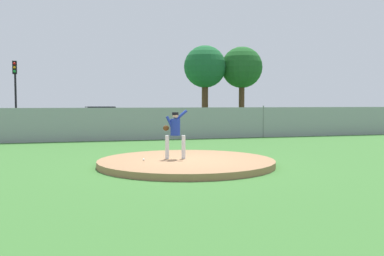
{
  "coord_description": "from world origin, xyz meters",
  "views": [
    {
      "loc": [
        -3.5,
        -13.3,
        2.03
      ],
      "look_at": [
        0.58,
        1.4,
        1.14
      ],
      "focal_mm": 39.91,
      "sensor_mm": 36.0,
      "label": 1
    }
  ],
  "objects_px": {
    "parked_car_silver": "(232,121)",
    "parked_car_champagne": "(166,122)",
    "parked_car_teal": "(41,123)",
    "traffic_light_near": "(15,84)",
    "baseball": "(144,160)",
    "parked_car_slate": "(100,121)",
    "traffic_cone_orange": "(203,128)",
    "parked_car_white": "(273,120)",
    "pitcher_youth": "(175,130)"
  },
  "relations": [
    {
      "from": "parked_car_silver",
      "to": "parked_car_champagne",
      "type": "height_order",
      "value": "parked_car_champagne"
    },
    {
      "from": "parked_car_teal",
      "to": "traffic_light_near",
      "type": "distance_m",
      "value": 4.96
    },
    {
      "from": "baseball",
      "to": "parked_car_silver",
      "type": "distance_m",
      "value": 16.95
    },
    {
      "from": "baseball",
      "to": "parked_car_teal",
      "type": "height_order",
      "value": "parked_car_teal"
    },
    {
      "from": "parked_car_slate",
      "to": "traffic_cone_orange",
      "type": "distance_m",
      "value": 7.08
    },
    {
      "from": "parked_car_teal",
      "to": "parked_car_slate",
      "type": "bearing_deg",
      "value": 5.94
    },
    {
      "from": "parked_car_white",
      "to": "traffic_light_near",
      "type": "height_order",
      "value": "traffic_light_near"
    },
    {
      "from": "parked_car_slate",
      "to": "parked_car_white",
      "type": "relative_size",
      "value": 1.04
    },
    {
      "from": "baseball",
      "to": "parked_car_slate",
      "type": "height_order",
      "value": "parked_car_slate"
    },
    {
      "from": "pitcher_youth",
      "to": "parked_car_champagne",
      "type": "height_order",
      "value": "pitcher_youth"
    },
    {
      "from": "traffic_cone_orange",
      "to": "baseball",
      "type": "bearing_deg",
      "value": -113.49
    },
    {
      "from": "pitcher_youth",
      "to": "traffic_light_near",
      "type": "relative_size",
      "value": 0.33
    },
    {
      "from": "pitcher_youth",
      "to": "traffic_light_near",
      "type": "xyz_separation_m",
      "value": [
        -7.04,
        18.0,
        2.21
      ]
    },
    {
      "from": "parked_car_silver",
      "to": "traffic_cone_orange",
      "type": "height_order",
      "value": "parked_car_silver"
    },
    {
      "from": "parked_car_silver",
      "to": "traffic_cone_orange",
      "type": "distance_m",
      "value": 2.1
    },
    {
      "from": "parked_car_champagne",
      "to": "baseball",
      "type": "bearing_deg",
      "value": -104.63
    },
    {
      "from": "baseball",
      "to": "traffic_cone_orange",
      "type": "bearing_deg",
      "value": 66.51
    },
    {
      "from": "baseball",
      "to": "traffic_light_near",
      "type": "distance_m",
      "value": 19.44
    },
    {
      "from": "baseball",
      "to": "parked_car_white",
      "type": "xyz_separation_m",
      "value": [
        11.42,
        14.1,
        0.57
      ]
    },
    {
      "from": "parked_car_white",
      "to": "parked_car_teal",
      "type": "relative_size",
      "value": 1.05
    },
    {
      "from": "parked_car_silver",
      "to": "parked_car_teal",
      "type": "relative_size",
      "value": 0.97
    },
    {
      "from": "parked_car_silver",
      "to": "traffic_cone_orange",
      "type": "xyz_separation_m",
      "value": [
        -1.98,
        0.44,
        -0.51
      ]
    },
    {
      "from": "parked_car_silver",
      "to": "traffic_light_near",
      "type": "relative_size",
      "value": 0.86
    },
    {
      "from": "traffic_cone_orange",
      "to": "parked_car_champagne",
      "type": "bearing_deg",
      "value": -172.15
    },
    {
      "from": "baseball",
      "to": "parked_car_white",
      "type": "height_order",
      "value": "parked_car_white"
    },
    {
      "from": "parked_car_white",
      "to": "parked_car_teal",
      "type": "xyz_separation_m",
      "value": [
        -15.48,
        0.36,
        -0.03
      ]
    },
    {
      "from": "parked_car_slate",
      "to": "parked_car_teal",
      "type": "distance_m",
      "value": 3.58
    },
    {
      "from": "parked_car_champagne",
      "to": "parked_car_white",
      "type": "bearing_deg",
      "value": -4.54
    },
    {
      "from": "baseball",
      "to": "traffic_light_near",
      "type": "xyz_separation_m",
      "value": [
        -5.96,
        18.24,
        3.12
      ]
    },
    {
      "from": "parked_car_silver",
      "to": "parked_car_teal",
      "type": "height_order",
      "value": "parked_car_silver"
    },
    {
      "from": "parked_car_champagne",
      "to": "parked_car_teal",
      "type": "bearing_deg",
      "value": -178.22
    },
    {
      "from": "parked_car_white",
      "to": "parked_car_champagne",
      "type": "relative_size",
      "value": 1.01
    },
    {
      "from": "parked_car_champagne",
      "to": "pitcher_youth",
      "type": "bearing_deg",
      "value": -100.8
    },
    {
      "from": "pitcher_youth",
      "to": "parked_car_slate",
      "type": "relative_size",
      "value": 0.34
    },
    {
      "from": "pitcher_youth",
      "to": "parked_car_silver",
      "type": "distance_m",
      "value": 16.22
    },
    {
      "from": "pitcher_youth",
      "to": "baseball",
      "type": "relative_size",
      "value": 21.84
    },
    {
      "from": "parked_car_slate",
      "to": "parked_car_teal",
      "type": "xyz_separation_m",
      "value": [
        -3.56,
        -0.37,
        -0.09
      ]
    },
    {
      "from": "traffic_light_near",
      "to": "parked_car_white",
      "type": "bearing_deg",
      "value": -13.39
    },
    {
      "from": "parked_car_silver",
      "to": "traffic_light_near",
      "type": "distance_m",
      "value": 15.16
    },
    {
      "from": "baseball",
      "to": "parked_car_white",
      "type": "bearing_deg",
      "value": 50.99
    },
    {
      "from": "parked_car_silver",
      "to": "baseball",
      "type": "bearing_deg",
      "value": -120.25
    },
    {
      "from": "pitcher_youth",
      "to": "baseball",
      "type": "xyz_separation_m",
      "value": [
        -1.08,
        -0.24,
        -0.91
      ]
    },
    {
      "from": "parked_car_slate",
      "to": "parked_car_silver",
      "type": "relative_size",
      "value": 1.13
    },
    {
      "from": "parked_car_silver",
      "to": "pitcher_youth",
      "type": "bearing_deg",
      "value": -117.39
    },
    {
      "from": "pitcher_youth",
      "to": "parked_car_teal",
      "type": "height_order",
      "value": "pitcher_youth"
    },
    {
      "from": "pitcher_youth",
      "to": "parked_car_silver",
      "type": "relative_size",
      "value": 0.38
    },
    {
      "from": "parked_car_teal",
      "to": "traffic_cone_orange",
      "type": "height_order",
      "value": "parked_car_teal"
    },
    {
      "from": "parked_car_white",
      "to": "parked_car_teal",
      "type": "bearing_deg",
      "value": 178.68
    },
    {
      "from": "pitcher_youth",
      "to": "parked_car_teal",
      "type": "distance_m",
      "value": 15.12
    },
    {
      "from": "parked_car_champagne",
      "to": "parked_car_teal",
      "type": "distance_m",
      "value": 7.9
    }
  ]
}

